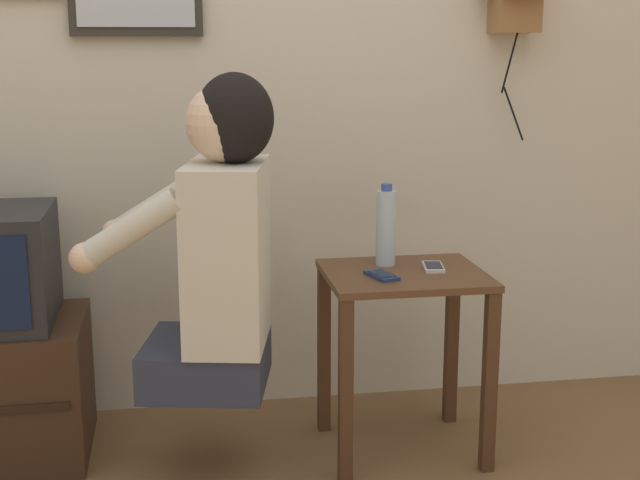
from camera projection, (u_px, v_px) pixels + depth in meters
wall_back at (233, 50)px, 3.04m from camera, size 6.80×0.05×2.55m
side_table at (404, 315)px, 2.82m from camera, size 0.50×0.43×0.60m
person at (219, 239)px, 2.60m from camera, size 0.61×0.49×0.93m
cell_phone_held at (382, 275)px, 2.72m from camera, size 0.09×0.14×0.01m
cell_phone_spare at (433, 267)px, 2.82m from camera, size 0.08×0.13×0.01m
water_bottle at (386, 227)px, 2.84m from camera, size 0.06×0.06×0.26m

